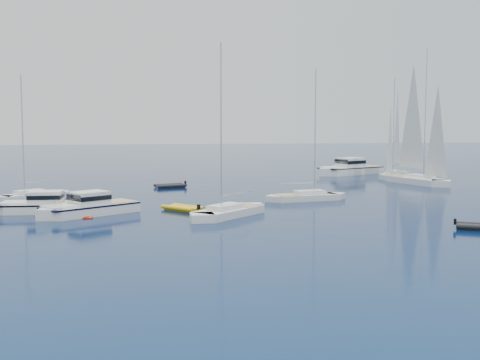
{
  "coord_description": "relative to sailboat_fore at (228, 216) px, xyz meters",
  "views": [
    {
      "loc": [
        -8.32,
        -37.51,
        7.9
      ],
      "look_at": [
        1.4,
        22.88,
        2.2
      ],
      "focal_mm": 45.11,
      "sensor_mm": 36.0,
      "label": 1
    }
  ],
  "objects": [
    {
      "name": "sailboat_sails_r",
      "position": [
        28.67,
        24.15,
        0.0
      ],
      "size": [
        6.81,
        12.79,
        18.22
      ],
      "primitive_type": null,
      "rotation": [
        0.0,
        0.0,
        3.45
      ],
      "color": "white",
      "rests_on": "ground"
    },
    {
      "name": "sailboat_centre",
      "position": [
        9.47,
        9.46,
        0.0
      ],
      "size": [
        9.84,
        4.11,
        14.05
      ],
      "primitive_type": null,
      "rotation": [
        0.0,
        0.0,
        4.89
      ],
      "color": "silver",
      "rests_on": "ground"
    },
    {
      "name": "kayak_orange",
      "position": [
        -12.79,
        0.87,
        0.0
      ],
      "size": [
        2.72,
        0.88,
        0.3
      ],
      "primitive_type": null,
      "rotation": [
        0.0,
        0.0,
        1.45
      ],
      "color": "red",
      "rests_on": "ground"
    },
    {
      "name": "sailboat_sails_far",
      "position": [
        29.48,
        33.25,
        0.0
      ],
      "size": [
        8.44,
        9.74,
        15.11
      ],
      "primitive_type": null,
      "rotation": [
        0.0,
        0.0,
        2.48
      ],
      "color": "silver",
      "rests_on": "ground"
    },
    {
      "name": "tender_grey_far",
      "position": [
        -3.89,
        24.37,
        0.0
      ],
      "size": [
        4.45,
        3.23,
        0.95
      ],
      "primitive_type": null,
      "rotation": [
        0.0,
        0.0,
        1.87
      ],
      "color": "black",
      "rests_on": "ground"
    },
    {
      "name": "sailboat_mid_l",
      "position": [
        -18.71,
        15.02,
        0.0
      ],
      "size": [
        8.73,
        7.39,
        13.43
      ],
      "primitive_type": null,
      "rotation": [
        0.0,
        0.0,
        2.21
      ],
      "color": "silver",
      "rests_on": "ground"
    },
    {
      "name": "motor_cruiser_distant",
      "position": [
        24.66,
        39.48,
        0.0
      ],
      "size": [
        13.22,
        8.94,
        3.35
      ],
      "primitive_type": null,
      "rotation": [
        0.0,
        0.0,
        2.01
      ],
      "color": "white",
      "rests_on": "ground"
    },
    {
      "name": "sailboat_fore",
      "position": [
        0.0,
        0.0,
        0.0
      ],
      "size": [
        9.12,
        9.26,
        15.16
      ],
      "primitive_type": null,
      "rotation": [
        0.0,
        0.0,
        2.37
      ],
      "color": "silver",
      "rests_on": "ground"
    },
    {
      "name": "tender_grey_near",
      "position": [
        17.65,
        -9.55,
        0.0
      ],
      "size": [
        3.98,
        3.41,
        0.95
      ],
      "primitive_type": null,
      "rotation": [
        0.0,
        0.0,
        4.19
      ],
      "color": "black",
      "rests_on": "ground"
    },
    {
      "name": "tender_yellow",
      "position": [
        -3.67,
        4.05,
        0.0
      ],
      "size": [
        4.3,
        4.49,
        0.95
      ],
      "primitive_type": null,
      "rotation": [
        0.0,
        0.0,
        0.71
      ],
      "color": "#E6B20D",
      "rests_on": "ground"
    },
    {
      "name": "ground",
      "position": [
        1.17,
        -13.2,
        0.0
      ],
      "size": [
        400.0,
        400.0,
        0.0
      ],
      "primitive_type": "plane",
      "color": "#072347",
      "rests_on": "ground"
    },
    {
      "name": "motor_cruiser_left",
      "position": [
        -12.01,
        2.58,
        0.0
      ],
      "size": [
        9.9,
        8.4,
        2.63
      ],
      "primitive_type": null,
      "rotation": [
        0.0,
        0.0,
        2.2
      ],
      "color": "white",
      "rests_on": "ground"
    },
    {
      "name": "motor_cruiser_centre",
      "position": [
        -15.97,
        4.66,
        0.0
      ],
      "size": [
        9.66,
        3.43,
        2.5
      ],
      "primitive_type": null,
      "rotation": [
        0.0,
        0.0,
        1.52
      ],
      "color": "white",
      "rests_on": "ground"
    }
  ]
}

